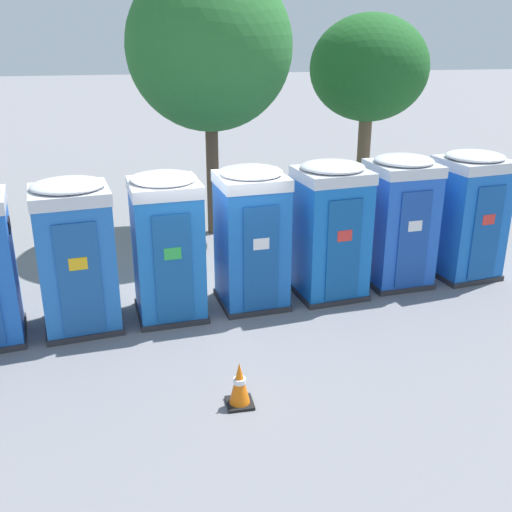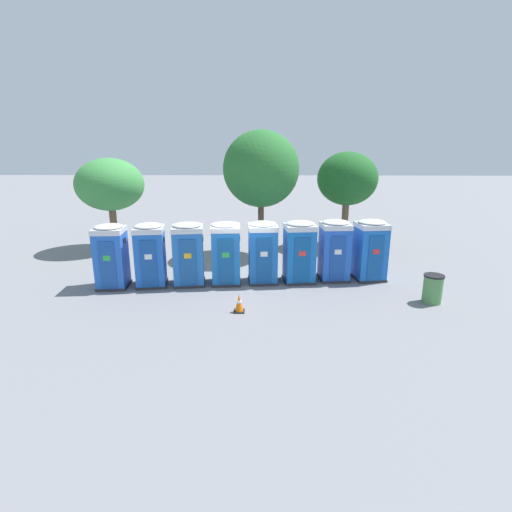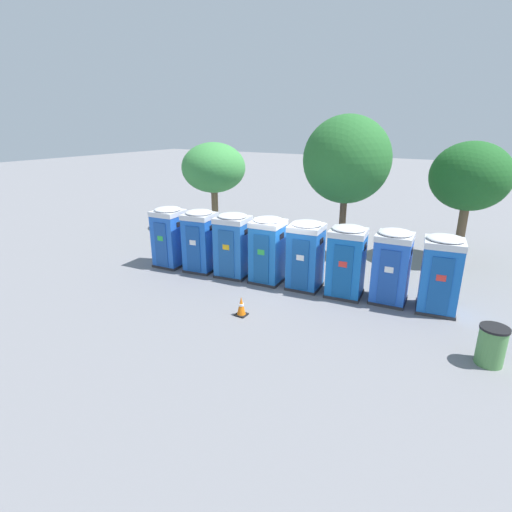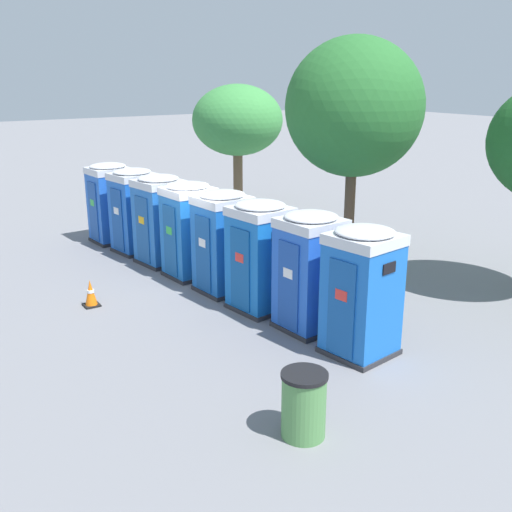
# 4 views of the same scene
# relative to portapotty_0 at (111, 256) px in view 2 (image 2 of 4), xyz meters

# --- Properties ---
(ground_plane) EXTENTS (120.00, 120.00, 0.00)m
(ground_plane) POSITION_rel_portapotty_0_xyz_m (5.18, 0.85, -1.28)
(ground_plane) COLOR slate
(portapotty_0) EXTENTS (1.25, 1.28, 2.54)m
(portapotty_0) POSITION_rel_portapotty_0_xyz_m (0.00, 0.00, 0.00)
(portapotty_0) COLOR #2D2D33
(portapotty_0) RESTS_ON ground
(portapotty_1) EXTENTS (1.33, 1.36, 2.54)m
(portapotty_1) POSITION_rel_portapotty_0_xyz_m (1.49, 0.21, -0.00)
(portapotty_1) COLOR #2D2D33
(portapotty_1) RESTS_ON ground
(portapotty_2) EXTENTS (1.39, 1.36, 2.54)m
(portapotty_2) POSITION_rel_portapotty_0_xyz_m (2.97, 0.38, -0.00)
(portapotty_2) COLOR #2D2D33
(portapotty_2) RESTS_ON ground
(portapotty_3) EXTENTS (1.26, 1.29, 2.54)m
(portapotty_3) POSITION_rel_portapotty_0_xyz_m (4.47, 0.54, -0.00)
(portapotty_3) COLOR #2D2D33
(portapotty_3) RESTS_ON ground
(portapotty_4) EXTENTS (1.27, 1.30, 2.54)m
(portapotty_4) POSITION_rel_portapotty_0_xyz_m (5.96, 0.71, -0.00)
(portapotty_4) COLOR #2D2D33
(portapotty_4) RESTS_ON ground
(portapotty_5) EXTENTS (1.37, 1.34, 2.54)m
(portapotty_5) POSITION_rel_portapotty_0_xyz_m (7.45, 0.82, -0.00)
(portapotty_5) COLOR #2D2D33
(portapotty_5) RESTS_ON ground
(portapotty_6) EXTENTS (1.27, 1.28, 2.54)m
(portapotty_6) POSITION_rel_portapotty_0_xyz_m (8.93, 1.08, -0.00)
(portapotty_6) COLOR #2D2D33
(portapotty_6) RESTS_ON ground
(portapotty_7) EXTENTS (1.36, 1.36, 2.54)m
(portapotty_7) POSITION_rel_portapotty_0_xyz_m (10.43, 1.16, -0.00)
(portapotty_7) COLOR #2D2D33
(portapotty_7) RESTS_ON ground
(street_tree_0) EXTENTS (3.53, 3.53, 4.85)m
(street_tree_0) POSITION_rel_portapotty_0_xyz_m (-2.12, 6.08, 2.17)
(street_tree_0) COLOR brown
(street_tree_0) RESTS_ON ground
(street_tree_1) EXTENTS (3.24, 3.24, 5.16)m
(street_tree_1) POSITION_rel_portapotty_0_xyz_m (10.51, 7.01, 2.41)
(street_tree_1) COLOR brown
(street_tree_1) RESTS_ON ground
(street_tree_2) EXTENTS (3.72, 3.72, 6.21)m
(street_tree_2) POSITION_rel_portapotty_0_xyz_m (5.85, 4.90, 3.06)
(street_tree_2) COLOR brown
(street_tree_2) RESTS_ON ground
(trash_can) EXTENTS (0.71, 0.71, 1.04)m
(trash_can) POSITION_rel_portapotty_0_xyz_m (12.05, -1.43, -0.76)
(trash_can) COLOR #518C4C
(trash_can) RESTS_ON ground
(traffic_cone) EXTENTS (0.36, 0.36, 0.64)m
(traffic_cone) POSITION_rel_portapotty_0_xyz_m (5.17, -2.41, -0.97)
(traffic_cone) COLOR black
(traffic_cone) RESTS_ON ground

